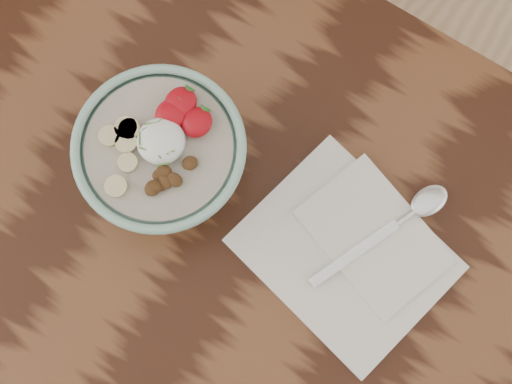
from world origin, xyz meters
TOP-DOWN VIEW (x-y plane):
  - table at (0.00, 0.00)cm, footprint 160.00×90.00cm
  - breakfast_bowl at (-11.38, 10.52)cm, footprint 19.52×19.52cm
  - napkin at (12.79, 13.96)cm, footprint 26.88×23.58cm
  - spoon at (16.53, 21.36)cm, footprint 9.89×19.44cm

SIDE VIEW (x-z plane):
  - table at x=0.00cm, z-range 28.20..103.20cm
  - napkin at x=12.79cm, z-range 74.88..76.32cm
  - spoon at x=16.53cm, z-range 76.35..77.40cm
  - breakfast_bowl at x=-11.38cm, z-range 75.12..88.17cm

